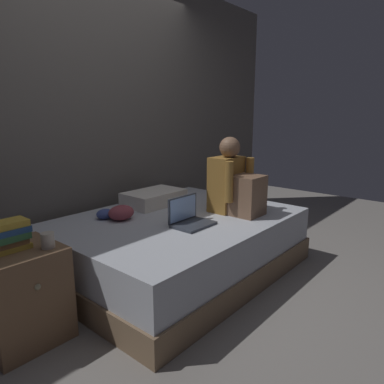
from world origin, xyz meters
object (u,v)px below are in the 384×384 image
Objects in this scene: nightstand at (22,295)px; clothes_pile at (117,213)px; pillow at (154,198)px; bed at (178,244)px; laptop at (189,218)px; book_stack at (8,235)px; person_sitting at (235,184)px; mug at (48,240)px.

nightstand is 2.03× the size of clothes_pile.
bed is at bearing -108.56° from pillow.
pillow reaches higher than clothes_pile.
bed is 3.48× the size of nightstand.
nightstand is at bearing 177.38° from bed.
laptop is 0.57× the size of pillow.
laptop is 1.26m from book_stack.
pillow is (1.45, 0.39, 0.26)m from nightstand.
pillow reaches higher than bed.
clothes_pile is at bearing 143.02° from person_sitting.
bed is 0.71m from person_sitting.
clothes_pile is (0.92, 0.26, 0.25)m from nightstand.
laptop reaches higher than nightstand.
nightstand is 1.79× the size of laptop.
nightstand is at bearing 137.31° from mug.
laptop reaches higher than clothes_pile.
mug is at bearing 171.61° from laptop.
laptop is 1.42× the size of book_stack.
book_stack is 0.21m from mug.
mug is (-1.59, 0.22, -0.12)m from person_sitting.
book_stack is at bearing 168.54° from person_sitting.
clothes_pile is (-0.53, -0.13, -0.01)m from pillow.
nightstand is 0.99m from clothes_pile.
laptop is 1.08m from mug.
bed is at bearing -2.62° from nightstand.
book_stack is at bearing 176.90° from bed.
clothes_pile is at bearing 25.83° from mug.
pillow is 1.99× the size of clothes_pile.
mug is at bearing -42.69° from nightstand.
person_sitting reaches higher than bed.
pillow is (-0.27, 0.73, -0.19)m from person_sitting.
bed is 22.22× the size of mug.
laptop reaches higher than mug.
pillow is (0.15, 0.45, 0.31)m from bed.
clothes_pile is (-0.38, 0.32, 0.30)m from bed.
laptop is at bearing -8.39° from mug.
nightstand is at bearing -23.31° from book_stack.
person_sitting is 0.80m from pillow.
bed is 1.30m from nightstand.
person_sitting is 1.17× the size of pillow.
book_stack reaches higher than pillow.
book_stack is (-0.03, 0.01, 0.37)m from nightstand.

